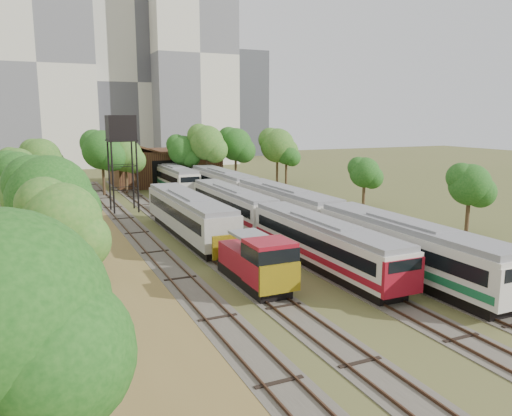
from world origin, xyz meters
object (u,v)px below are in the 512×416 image
railcar_red_set (269,220)px  water_tower (121,131)px  shunter_locomotive (258,263)px  railcar_green_set (286,206)px

railcar_red_set → water_tower: size_ratio=3.18×
shunter_locomotive → water_tower: size_ratio=0.75×
railcar_red_set → railcar_green_set: size_ratio=0.66×
shunter_locomotive → railcar_red_set: bearing=60.5°
railcar_green_set → railcar_red_set: bearing=-131.1°
shunter_locomotive → railcar_green_set: bearing=56.7°
railcar_red_set → railcar_green_set: 6.09m
shunter_locomotive → water_tower: 31.06m
water_tower → railcar_red_set: bearing=-64.9°
railcar_green_set → water_tower: (-13.07, 14.78, 7.13)m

